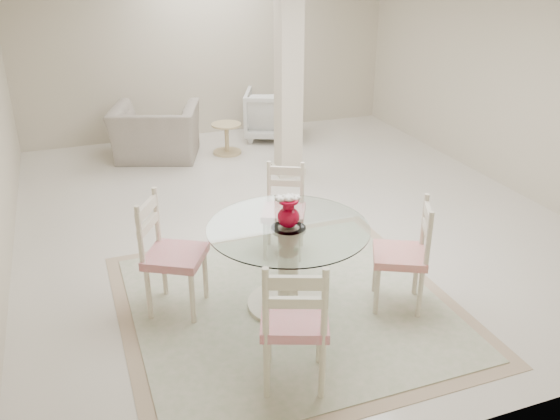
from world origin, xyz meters
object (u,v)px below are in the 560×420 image
object	(u,v)px
dining_chair_north	(284,203)
red_vase	(288,212)
dining_table	(288,267)
recliner_taupe	(156,133)
armchair_white	(272,114)
column	(289,75)
dining_chair_south	(295,315)
dining_chair_west	(166,246)
side_table	(227,140)
dining_chair_east	(409,247)

from	to	relation	value
dining_chair_north	red_vase	bearing A→B (deg)	-82.91
dining_table	red_vase	distance (m)	0.52
recliner_taupe	armchair_white	xyz separation A→B (m)	(1.92, 0.35, 0.00)
column	dining_chair_south	xyz separation A→B (m)	(-1.51, -4.04, -0.73)
armchair_white	dining_chair_west	bearing A→B (deg)	83.64
column	side_table	bearing A→B (deg)	117.81
dining_chair_west	armchair_white	distance (m)	4.98
dining_table	red_vase	size ratio (longest dim) A/B	4.76
side_table	dining_chair_east	bearing A→B (deg)	-85.53
dining_chair_south	recliner_taupe	world-z (taller)	dining_chair_south
dining_chair_south	armchair_white	xyz separation A→B (m)	(1.84, 5.63, -0.23)
dining_chair_north	dining_chair_south	distance (m)	2.04
recliner_taupe	armchair_white	size ratio (longest dim) A/B	1.39
dining_chair_north	dining_chair_east	bearing A→B (deg)	-37.80
dining_table	dining_chair_west	size ratio (longest dim) A/B	1.17
column	dining_chair_north	size ratio (longest dim) A/B	2.61
red_vase	side_table	world-z (taller)	red_vase
red_vase	dining_chair_north	distance (m)	1.08
column	side_table	xyz separation A→B (m)	(-0.57, 1.08, -1.14)
dining_chair_west	dining_table	bearing A→B (deg)	-79.25
dining_chair_west	recliner_taupe	bearing A→B (deg)	21.91
dining_chair_north	dining_chair_west	distance (m)	1.44
dining_table	dining_chair_west	distance (m)	1.05
dining_chair_north	side_table	xyz separation A→B (m)	(0.29, 3.19, -0.33)
column	armchair_white	xyz separation A→B (m)	(0.33, 1.58, -0.96)
dining_table	recliner_taupe	distance (m)	4.32
dining_chair_east	side_table	world-z (taller)	dining_chair_east
recliner_taupe	armchair_white	world-z (taller)	armchair_white
dining_chair_east	dining_chair_north	bearing A→B (deg)	-126.77
dining_chair_north	side_table	world-z (taller)	dining_chair_north
dining_table	recliner_taupe	world-z (taller)	dining_table
dining_chair_south	recliner_taupe	xyz separation A→B (m)	(-0.08, 5.28, -0.23)
column	recliner_taupe	size ratio (longest dim) A/B	2.26
armchair_white	dining_chair_north	bearing A→B (deg)	95.72
dining_chair_west	red_vase	bearing A→B (deg)	-79.07
dining_chair_south	recliner_taupe	distance (m)	5.28
dining_chair_north	armchair_white	bearing A→B (deg)	98.19
dining_chair_north	recliner_taupe	bearing A→B (deg)	128.40
armchair_white	side_table	xyz separation A→B (m)	(-0.90, -0.50, -0.18)
red_vase	armchair_white	size ratio (longest dim) A/B	0.33
dining_chair_east	dining_chair_west	distance (m)	2.04
dining_table	dining_chair_south	xyz separation A→B (m)	(-0.33, -0.97, 0.22)
red_vase	dining_chair_west	xyz separation A→B (m)	(-0.97, 0.33, -0.30)
dining_chair_east	recliner_taupe	size ratio (longest dim) A/B	0.92
side_table	red_vase	bearing A→B (deg)	-98.42
dining_chair_south	dining_chair_north	bearing A→B (deg)	-87.48
dining_chair_north	recliner_taupe	distance (m)	3.42
side_table	armchair_white	bearing A→B (deg)	29.14
dining_chair_west	dining_chair_south	world-z (taller)	dining_chair_south
dining_chair_west	recliner_taupe	world-z (taller)	dining_chair_west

